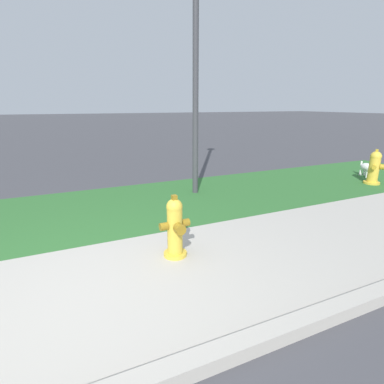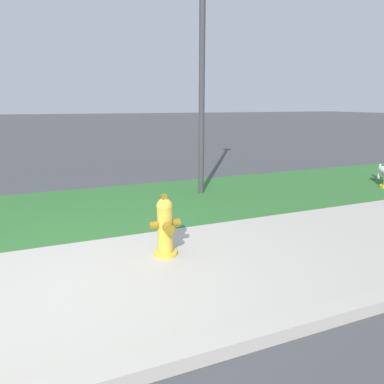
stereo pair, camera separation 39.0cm
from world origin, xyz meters
name	(u,v)px [view 1 (the left image)]	position (x,y,z in m)	size (l,w,h in m)	color
ground_plane	(72,300)	(0.00, 0.00, 0.00)	(120.00, 120.00, 0.00)	#424247
sidewalk_pavement	(72,300)	(0.00, 0.00, 0.01)	(18.00, 2.15, 0.01)	#ADA89E
grass_verge	(63,214)	(0.00, 2.43, 0.00)	(18.00, 2.70, 0.01)	#2D662D
fire_hydrant_far_end	(374,167)	(6.42, 1.68, 0.38)	(0.38, 0.38, 0.78)	gold
fire_hydrant_mid_block	(175,228)	(1.17, 0.38, 0.36)	(0.36, 0.33, 0.75)	gold
small_white_dog	(368,168)	(6.93, 2.18, 0.23)	(0.29, 0.52, 0.41)	white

